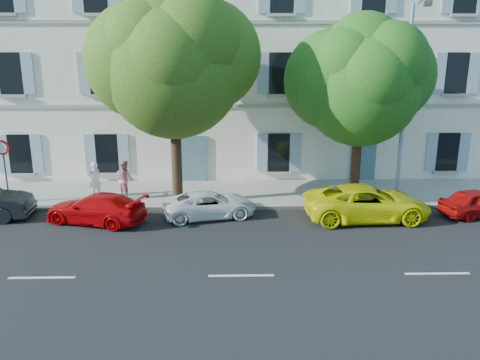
{
  "coord_description": "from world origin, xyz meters",
  "views": [
    {
      "loc": [
        -0.34,
        -16.92,
        6.47
      ],
      "look_at": [
        0.1,
        2.0,
        1.4
      ],
      "focal_mm": 35.0,
      "sensor_mm": 36.0,
      "label": 1
    }
  ],
  "objects_px": {
    "car_red_coupe": "(96,208)",
    "car_white_coupe": "(210,205)",
    "car_red_hatchback": "(479,202)",
    "tree_left": "(173,69)",
    "road_sign": "(4,158)",
    "pedestrian_a": "(95,180)",
    "pedestrian_b": "(125,179)",
    "tree_right": "(361,87)",
    "street_lamp": "(407,94)",
    "car_yellow_supercar": "(367,203)"
  },
  "relations": [
    {
      "from": "tree_left",
      "to": "pedestrian_b",
      "type": "distance_m",
      "value": 5.5
    },
    {
      "from": "street_lamp",
      "to": "car_white_coupe",
      "type": "bearing_deg",
      "value": -172.09
    },
    {
      "from": "car_white_coupe",
      "to": "pedestrian_a",
      "type": "bearing_deg",
      "value": 52.17
    },
    {
      "from": "car_red_coupe",
      "to": "street_lamp",
      "type": "distance_m",
      "value": 13.5
    },
    {
      "from": "car_red_hatchback",
      "to": "tree_left",
      "type": "bearing_deg",
      "value": 66.82
    },
    {
      "from": "car_red_coupe",
      "to": "pedestrian_a",
      "type": "xyz_separation_m",
      "value": [
        -0.83,
        3.02,
        0.38
      ]
    },
    {
      "from": "street_lamp",
      "to": "road_sign",
      "type": "bearing_deg",
      "value": 178.64
    },
    {
      "from": "road_sign",
      "to": "pedestrian_b",
      "type": "distance_m",
      "value": 5.14
    },
    {
      "from": "tree_left",
      "to": "road_sign",
      "type": "height_order",
      "value": "tree_left"
    },
    {
      "from": "car_red_coupe",
      "to": "tree_right",
      "type": "xyz_separation_m",
      "value": [
        10.93,
        2.33,
        4.56
      ]
    },
    {
      "from": "car_red_coupe",
      "to": "pedestrian_b",
      "type": "relative_size",
      "value": 2.28
    },
    {
      "from": "car_yellow_supercar",
      "to": "tree_right",
      "type": "distance_m",
      "value": 4.96
    },
    {
      "from": "pedestrian_b",
      "to": "car_white_coupe",
      "type": "bearing_deg",
      "value": -168.79
    },
    {
      "from": "car_white_coupe",
      "to": "car_yellow_supercar",
      "type": "distance_m",
      "value": 6.38
    },
    {
      "from": "pedestrian_b",
      "to": "car_red_coupe",
      "type": "bearing_deg",
      "value": 119.18
    },
    {
      "from": "car_red_coupe",
      "to": "road_sign",
      "type": "xyz_separation_m",
      "value": [
        -4.38,
        2.11,
        1.6
      ]
    },
    {
      "from": "car_red_hatchback",
      "to": "pedestrian_a",
      "type": "bearing_deg",
      "value": 65.22
    },
    {
      "from": "car_white_coupe",
      "to": "pedestrian_a",
      "type": "relative_size",
      "value": 2.33
    },
    {
      "from": "street_lamp",
      "to": "pedestrian_b",
      "type": "height_order",
      "value": "street_lamp"
    },
    {
      "from": "car_white_coupe",
      "to": "tree_left",
      "type": "xyz_separation_m",
      "value": [
        -1.47,
        1.5,
        5.37
      ]
    },
    {
      "from": "tree_left",
      "to": "pedestrian_a",
      "type": "relative_size",
      "value": 5.47
    },
    {
      "from": "car_white_coupe",
      "to": "road_sign",
      "type": "xyz_separation_m",
      "value": [
        -8.88,
        1.54,
        1.66
      ]
    },
    {
      "from": "tree_right",
      "to": "street_lamp",
      "type": "height_order",
      "value": "street_lamp"
    },
    {
      "from": "car_white_coupe",
      "to": "car_yellow_supercar",
      "type": "xyz_separation_m",
      "value": [
        6.36,
        -0.43,
        0.17
      ]
    },
    {
      "from": "tree_right",
      "to": "tree_left",
      "type": "bearing_deg",
      "value": -178.06
    },
    {
      "from": "pedestrian_a",
      "to": "street_lamp",
      "type": "bearing_deg",
      "value": 134.16
    },
    {
      "from": "car_red_coupe",
      "to": "tree_left",
      "type": "xyz_separation_m",
      "value": [
        3.03,
        2.07,
        5.31
      ]
    },
    {
      "from": "tree_right",
      "to": "pedestrian_b",
      "type": "relative_size",
      "value": 4.39
    },
    {
      "from": "road_sign",
      "to": "pedestrian_a",
      "type": "xyz_separation_m",
      "value": [
        3.55,
        0.91,
        -1.22
      ]
    },
    {
      "from": "car_red_hatchback",
      "to": "car_white_coupe",
      "type": "bearing_deg",
      "value": 73.55
    },
    {
      "from": "road_sign",
      "to": "pedestrian_a",
      "type": "height_order",
      "value": "road_sign"
    },
    {
      "from": "car_white_coupe",
      "to": "road_sign",
      "type": "height_order",
      "value": "road_sign"
    },
    {
      "from": "car_red_hatchback",
      "to": "tree_left",
      "type": "height_order",
      "value": "tree_left"
    },
    {
      "from": "car_red_hatchback",
      "to": "street_lamp",
      "type": "relative_size",
      "value": 0.4
    },
    {
      "from": "car_yellow_supercar",
      "to": "car_red_hatchback",
      "type": "height_order",
      "value": "car_yellow_supercar"
    },
    {
      "from": "car_red_hatchback",
      "to": "pedestrian_b",
      "type": "relative_size",
      "value": 1.88
    },
    {
      "from": "pedestrian_a",
      "to": "tree_left",
      "type": "bearing_deg",
      "value": 125.89
    },
    {
      "from": "tree_right",
      "to": "street_lamp",
      "type": "xyz_separation_m",
      "value": [
        1.75,
        -0.63,
        -0.25
      ]
    },
    {
      "from": "street_lamp",
      "to": "pedestrian_a",
      "type": "xyz_separation_m",
      "value": [
        -13.51,
        1.32,
        -3.92
      ]
    },
    {
      "from": "car_white_coupe",
      "to": "pedestrian_b",
      "type": "relative_size",
      "value": 2.15
    },
    {
      "from": "car_white_coupe",
      "to": "car_red_hatchback",
      "type": "relative_size",
      "value": 1.14
    },
    {
      "from": "car_yellow_supercar",
      "to": "pedestrian_a",
      "type": "xyz_separation_m",
      "value": [
        -11.7,
        2.88,
        0.27
      ]
    },
    {
      "from": "car_red_coupe",
      "to": "car_white_coupe",
      "type": "bearing_deg",
      "value": 114.44
    },
    {
      "from": "tree_right",
      "to": "pedestrian_a",
      "type": "bearing_deg",
      "value": 176.67
    },
    {
      "from": "car_red_coupe",
      "to": "tree_right",
      "type": "bearing_deg",
      "value": 119.32
    },
    {
      "from": "tree_left",
      "to": "street_lamp",
      "type": "xyz_separation_m",
      "value": [
        9.64,
        -0.36,
        -1.01
      ]
    },
    {
      "from": "tree_left",
      "to": "tree_right",
      "type": "distance_m",
      "value": 7.94
    },
    {
      "from": "car_red_coupe",
      "to": "car_white_coupe",
      "type": "distance_m",
      "value": 4.54
    },
    {
      "from": "car_red_coupe",
      "to": "car_yellow_supercar",
      "type": "xyz_separation_m",
      "value": [
        10.86,
        0.14,
        0.11
      ]
    },
    {
      "from": "car_red_hatchback",
      "to": "pedestrian_a",
      "type": "relative_size",
      "value": 2.05
    }
  ]
}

